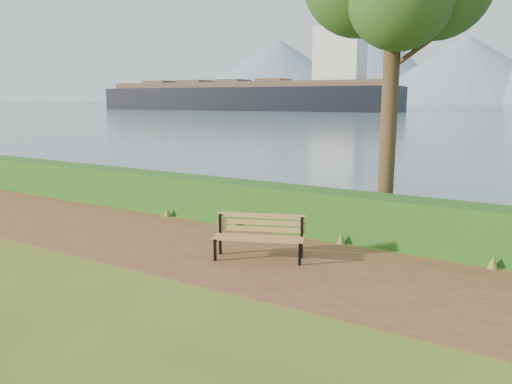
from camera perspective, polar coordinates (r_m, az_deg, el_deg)
The scene contains 5 objects.
ground at distance 9.68m, azimuth -3.87°, elevation -7.53°, with size 140.00×140.00×0.00m, color #4B5919.
path at distance 9.91m, azimuth -2.86°, elevation -7.05°, with size 40.00×3.40×0.01m, color brown.
hedge at distance 11.68m, azimuth 3.50°, elevation -1.80°, with size 32.00×0.85×1.00m, color #204E16.
bench at distance 9.49m, azimuth 0.39°, elevation -4.76°, with size 1.76×1.09×0.85m.
cargo_ship at distance 128.17m, azimuth -0.42°, elevation 10.91°, with size 80.50×19.51×24.20m.
Camera 1 is at (5.35, -7.48, 3.01)m, focal length 35.00 mm.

